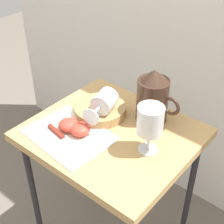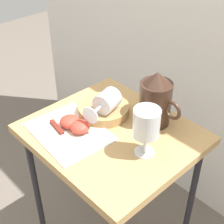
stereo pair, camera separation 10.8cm
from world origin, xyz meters
The scene contains 10 objects.
curtain_drape centered at (0.00, 0.57, 1.03)m, with size 2.40×0.03×2.06m, color silver.
table centered at (0.00, 0.00, 0.65)m, with size 0.54×0.48×0.73m.
linen_napkin centered at (-0.10, -0.11, 0.73)m, with size 0.27×0.21×0.00m, color silver.
basket_tray centered at (-0.10, 0.05, 0.75)m, with size 0.18×0.18×0.04m, color #AD8451.
pitcher centered at (0.06, 0.14, 0.81)m, with size 0.16×0.11×0.20m.
wine_glass_upright centered at (0.15, 0.00, 0.84)m, with size 0.08×0.08×0.16m.
wine_glass_tipped_near centered at (-0.07, 0.04, 0.80)m, with size 0.10×0.15×0.07m.
apple_half_left centered at (-0.12, -0.09, 0.75)m, with size 0.07×0.07×0.04m, color #CC3D2D.
apple_half_right centered at (-0.07, -0.08, 0.75)m, with size 0.07×0.07×0.04m, color #CC3D2D.
knife centered at (-0.11, -0.13, 0.74)m, with size 0.21×0.05×0.01m.
Camera 1 is at (0.56, -0.68, 1.44)m, focal length 53.62 mm.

